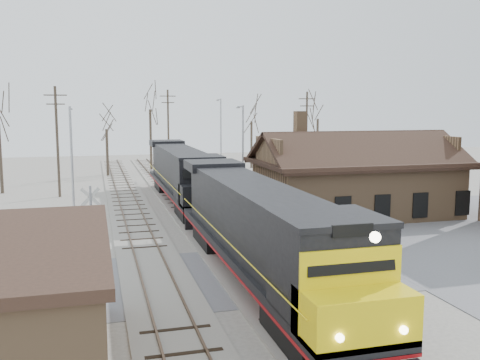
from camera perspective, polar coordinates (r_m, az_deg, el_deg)
The scene contains 19 objects.
ground at distance 26.83m, azimuth 0.87°, elevation -9.96°, with size 140.00×140.00×0.00m, color #A39E93.
road at distance 26.83m, azimuth 0.87°, elevation -9.93°, with size 60.00×9.00×0.03m, color slate.
track_main at distance 41.00m, azimuth -4.99°, elevation -3.68°, with size 3.40×90.00×0.24m.
track_siding at distance 40.46m, azimuth -11.28°, elevation -3.96°, with size 3.40×90.00×0.24m.
depot at distance 41.65m, azimuth 12.20°, elevation -0.38°, with size 15.20×9.31×7.90m.
locomotive_lead at distance 24.29m, azimuth 2.21°, elevation -5.64°, with size 3.25×21.76×4.83m.
locomotive_trailing at distance 45.48m, azimuth -6.16°, elevation 0.59°, with size 3.25×21.76×4.58m.
crossbuck_near at distance 22.22m, azimuth 12.36°, elevation -8.86°, with size 1.13×0.36×4.00m.
crossbuck_far at distance 29.78m, azimuth -15.55°, elevation -4.68°, with size 1.16×0.30×4.05m.
streetlight_a at distance 40.14m, azimuth -17.50°, elevation 2.37°, with size 0.25×2.04×8.25m.
streetlight_b at distance 48.07m, azimuth 0.27°, elevation 3.61°, with size 0.25×2.04×8.35m.
streetlight_c at distance 64.28m, azimuth -2.08°, elevation 5.04°, with size 0.25×2.04×9.22m.
utility_pole_a at distance 51.42m, azimuth -18.91°, elevation 4.09°, with size 2.00×0.24×10.07m.
utility_pole_b at distance 68.58m, azimuth -7.65°, elevation 5.38°, with size 2.00×0.24×10.39m.
utility_pole_c at distance 61.48m, azimuth 7.10°, elevation 4.91°, with size 2.00×0.24×9.94m.
tree_b at distance 65.35m, azimuth -14.08°, elevation 6.08°, with size 3.75×3.75×9.20m.
tree_c at distance 70.56m, azimuth -9.59°, elevation 8.50°, with size 5.29×5.29×12.96m.
tree_d at distance 72.52m, azimuth 1.24°, elevation 7.08°, with size 4.21×4.21×10.32m.
tree_e at distance 68.45m, azimuth 8.31°, elevation 7.41°, with size 4.51×4.51×11.05m.
Camera 1 is at (-7.13, -24.55, 8.15)m, focal length 40.00 mm.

